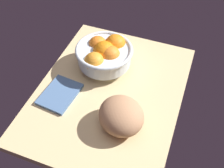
# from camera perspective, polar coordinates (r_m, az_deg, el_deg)

# --- Properties ---
(ground_plane) EXTENTS (0.70, 0.54, 0.03)m
(ground_plane) POSITION_cam_1_polar(r_m,az_deg,el_deg) (1.07, -0.51, -2.00)
(ground_plane) COLOR #D8BE87
(fruit_bowl) EXTENTS (0.23, 0.23, 0.12)m
(fruit_bowl) POSITION_cam_1_polar(r_m,az_deg,el_deg) (1.10, -1.54, 6.30)
(fruit_bowl) COLOR silver
(fruit_bowl) RESTS_ON ground
(bread_loaf) EXTENTS (0.22, 0.22, 0.10)m
(bread_loaf) POSITION_cam_1_polar(r_m,az_deg,el_deg) (0.92, 1.92, -6.54)
(bread_loaf) COLOR tan
(bread_loaf) RESTS_ON ground
(napkin_folded) EXTENTS (0.17, 0.13, 0.01)m
(napkin_folded) POSITION_cam_1_polar(r_m,az_deg,el_deg) (1.05, -10.73, -2.06)
(napkin_folded) COLOR #4D6E9A
(napkin_folded) RESTS_ON ground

